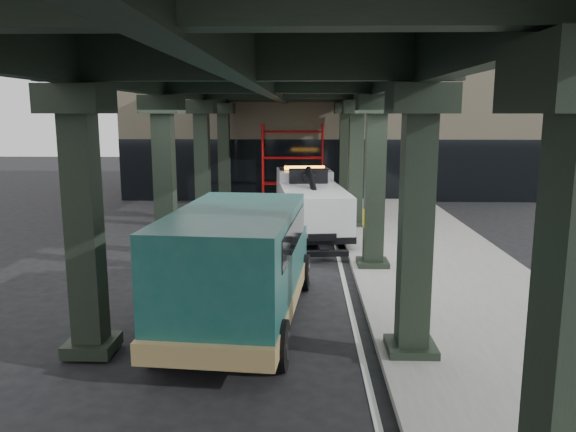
# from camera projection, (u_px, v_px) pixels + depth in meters

# --- Properties ---
(ground) EXTENTS (90.00, 90.00, 0.00)m
(ground) POSITION_uv_depth(u_px,v_px,m) (280.00, 290.00, 14.48)
(ground) COLOR black
(ground) RESTS_ON ground
(sidewalk) EXTENTS (5.00, 40.00, 0.15)m
(sidewalk) POSITION_uv_depth(u_px,v_px,m) (438.00, 268.00, 16.31)
(sidewalk) COLOR gray
(sidewalk) RESTS_ON ground
(lane_stripe) EXTENTS (0.12, 38.00, 0.01)m
(lane_stripe) POSITION_uv_depth(u_px,v_px,m) (341.00, 270.00, 16.40)
(lane_stripe) COLOR silver
(lane_stripe) RESTS_ON ground
(viaduct) EXTENTS (7.40, 32.00, 6.40)m
(viaduct) POSITION_uv_depth(u_px,v_px,m) (269.00, 78.00, 15.48)
(viaduct) COLOR black
(viaduct) RESTS_ON ground
(building) EXTENTS (22.00, 10.00, 8.00)m
(building) POSITION_uv_depth(u_px,v_px,m) (328.00, 122.00, 33.37)
(building) COLOR #C6B793
(building) RESTS_ON ground
(scaffolding) EXTENTS (3.08, 0.88, 4.00)m
(scaffolding) POSITION_uv_depth(u_px,v_px,m) (293.00, 161.00, 28.50)
(scaffolding) COLOR red
(scaffolding) RESTS_ON ground
(tow_truck) EXTENTS (2.91, 7.85, 2.52)m
(tow_truck) POSITION_uv_depth(u_px,v_px,m) (309.00, 200.00, 21.42)
(tow_truck) COLOR black
(tow_truck) RESTS_ON ground
(towed_van) EXTENTS (3.04, 6.58, 2.59)m
(towed_van) POSITION_uv_depth(u_px,v_px,m) (239.00, 263.00, 11.85)
(towed_van) COLOR #13443F
(towed_van) RESTS_ON ground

